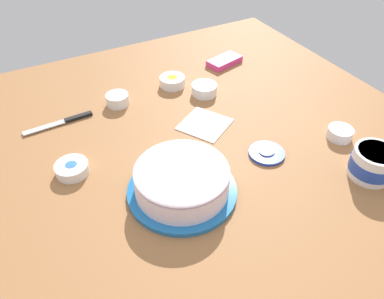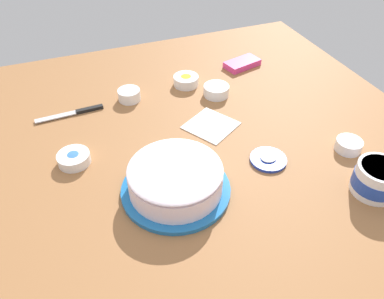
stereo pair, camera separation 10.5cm
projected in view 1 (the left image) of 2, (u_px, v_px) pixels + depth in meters
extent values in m
plane|color=#936038|center=(197.00, 142.00, 1.20)|extent=(1.54, 1.54, 0.00)
cylinder|color=#1E6BB2|center=(182.00, 191.00, 1.03)|extent=(0.30, 0.30, 0.01)
cylinder|color=brown|center=(182.00, 182.00, 1.01)|extent=(0.24, 0.24, 0.05)
cylinder|color=white|center=(182.00, 181.00, 1.00)|extent=(0.26, 0.26, 0.06)
ellipsoid|color=white|center=(182.00, 171.00, 0.98)|extent=(0.26, 0.26, 0.03)
cylinder|color=white|center=(373.00, 163.00, 1.06)|extent=(0.12, 0.12, 0.09)
cylinder|color=#2347B2|center=(372.00, 164.00, 1.06)|extent=(0.13, 0.13, 0.04)
cylinder|color=white|center=(377.00, 153.00, 1.03)|extent=(0.11, 0.11, 0.01)
cylinder|color=#233DAD|center=(267.00, 153.00, 1.15)|extent=(0.11, 0.11, 0.01)
ellipsoid|color=white|center=(267.00, 151.00, 1.15)|extent=(0.05, 0.04, 0.01)
cube|color=silver|center=(44.00, 127.00, 1.25)|extent=(0.14, 0.03, 0.00)
cube|color=black|center=(79.00, 117.00, 1.29)|extent=(0.10, 0.02, 0.01)
cylinder|color=white|center=(172.00, 81.00, 1.45)|extent=(0.10, 0.10, 0.04)
cylinder|color=yellow|center=(172.00, 80.00, 1.45)|extent=(0.08, 0.08, 0.01)
ellipsoid|color=yellow|center=(172.00, 79.00, 1.44)|extent=(0.07, 0.07, 0.02)
cylinder|color=white|center=(72.00, 169.00, 1.08)|extent=(0.10, 0.10, 0.03)
cylinder|color=blue|center=(72.00, 168.00, 1.08)|extent=(0.08, 0.08, 0.01)
ellipsoid|color=blue|center=(71.00, 166.00, 1.08)|extent=(0.07, 0.07, 0.02)
cylinder|color=white|center=(340.00, 133.00, 1.21)|extent=(0.08, 0.08, 0.04)
cylinder|color=pink|center=(340.00, 133.00, 1.21)|extent=(0.07, 0.07, 0.01)
ellipsoid|color=pink|center=(341.00, 131.00, 1.20)|extent=(0.06, 0.06, 0.02)
cylinder|color=white|center=(118.00, 100.00, 1.35)|extent=(0.08, 0.08, 0.04)
cylinder|color=green|center=(118.00, 100.00, 1.35)|extent=(0.07, 0.07, 0.01)
ellipsoid|color=green|center=(117.00, 98.00, 1.35)|extent=(0.06, 0.06, 0.02)
cylinder|color=white|center=(204.00, 89.00, 1.40)|extent=(0.10, 0.10, 0.04)
cylinder|color=orange|center=(204.00, 89.00, 1.40)|extent=(0.08, 0.08, 0.01)
ellipsoid|color=orange|center=(204.00, 87.00, 1.40)|extent=(0.07, 0.07, 0.02)
cube|color=#E53D8E|center=(224.00, 61.00, 1.59)|extent=(0.16, 0.11, 0.03)
cube|color=white|center=(205.00, 124.00, 1.27)|extent=(0.21, 0.21, 0.01)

